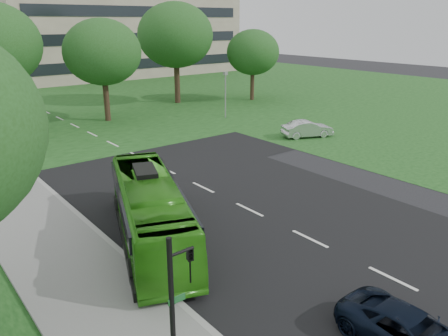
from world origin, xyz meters
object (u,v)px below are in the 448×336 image
object	(u,v)px
office_building	(115,0)
tree_park_d	(176,35)
bus	(150,211)
traffic_light	(177,308)
camera_pole	(225,88)
sedan	(307,129)
tree_park_e	(253,52)
suv	(412,334)
tree_park_c	(102,52)

from	to	relation	value
office_building	tree_park_d	world-z (taller)	office_building
bus	traffic_light	size ratio (longest dim) A/B	2.19
bus	camera_pole	size ratio (longest dim) A/B	2.24
sedan	camera_pole	distance (m)	10.26
bus	sedan	world-z (taller)	bus
tree_park_e	office_building	bearing A→B (deg)	90.02
tree_park_d	traffic_light	size ratio (longest dim) A/B	2.43
tree_park_d	sedan	size ratio (longest dim) A/B	2.69
office_building	traffic_light	size ratio (longest dim) A/B	8.71
tree_park_d	sedan	xyz separation A→B (m)	(-0.35, -20.10, -6.89)
suv	traffic_light	xyz separation A→B (m)	(-6.10, 2.77, 2.10)
camera_pole	office_building	bearing A→B (deg)	76.64
tree_park_e	bus	distance (m)	36.63
tree_park_d	office_building	bearing A→B (deg)	75.73
bus	tree_park_e	bearing A→B (deg)	62.06
tree_park_c	tree_park_e	world-z (taller)	tree_park_c
bus	office_building	bearing A→B (deg)	86.38
bus	traffic_light	distance (m)	8.76
tree_park_e	traffic_light	xyz separation A→B (m)	(-31.11, -31.72, -2.89)
suv	camera_pole	distance (m)	32.62
office_building	suv	size ratio (longest dim) A/B	9.22
office_building	traffic_light	distance (m)	75.01
traffic_light	camera_pole	distance (m)	33.78
tree_park_c	suv	distance (m)	35.57
tree_park_c	tree_park_d	world-z (taller)	tree_park_d
tree_park_d	camera_pole	distance (m)	11.17
traffic_light	tree_park_d	bearing A→B (deg)	67.05
tree_park_c	traffic_light	xyz separation A→B (m)	(-12.49, -31.75, -3.68)
office_building	bus	xyz separation A→B (m)	(-27.46, -59.70, -11.09)
tree_park_e	sedan	xyz separation A→B (m)	(-8.46, -16.12, -4.91)
tree_park_c	bus	bearing A→B (deg)	-110.33
suv	traffic_light	distance (m)	7.02
bus	traffic_light	world-z (taller)	traffic_light
tree_park_c	camera_pole	distance (m)	11.88
bus	sedan	size ratio (longest dim) A/B	2.42
tree_park_e	camera_pole	xyz separation A→B (m)	(-9.07, -6.12, -2.68)
traffic_light	sedan	bearing A→B (deg)	44.39
sedan	suv	world-z (taller)	sedan
tree_park_c	sedan	distance (m)	19.91
office_building	traffic_light	bearing A→B (deg)	-114.72
tree_park_e	traffic_light	world-z (taller)	tree_park_e
camera_pole	bus	bearing A→B (deg)	-137.23
tree_park_e	suv	bearing A→B (deg)	-125.94
tree_park_d	camera_pole	size ratio (longest dim) A/B	2.48
tree_park_c	traffic_light	bearing A→B (deg)	-111.48
office_building	sedan	size ratio (longest dim) A/B	9.63
tree_park_c	camera_pole	xyz separation A→B (m)	(9.55, -6.15, -3.48)
tree_park_c	tree_park_e	xyz separation A→B (m)	(18.62, -0.02, -0.79)
tree_park_c	tree_park_d	xyz separation A→B (m)	(10.51, 3.95, 1.19)
tree_park_d	suv	bearing A→B (deg)	-113.71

